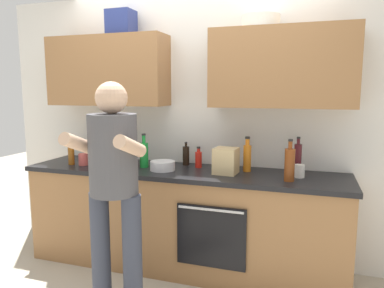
# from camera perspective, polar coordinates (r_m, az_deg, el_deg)

# --- Properties ---
(ground_plane) EXTENTS (12.00, 12.00, 0.00)m
(ground_plane) POSITION_cam_1_polar(r_m,az_deg,el_deg) (3.50, -1.55, -18.61)
(ground_plane) COLOR #B2A893
(back_wall_unit) EXTENTS (4.00, 0.38, 2.50)m
(back_wall_unit) POSITION_cam_1_polar(r_m,az_deg,el_deg) (3.38, -0.09, 6.84)
(back_wall_unit) COLOR silver
(back_wall_unit) RESTS_ON ground
(counter) EXTENTS (2.84, 0.67, 0.90)m
(counter) POSITION_cam_1_polar(r_m,az_deg,el_deg) (3.32, -1.56, -11.67)
(counter) COLOR olive
(counter) RESTS_ON ground
(person_standing) EXTENTS (0.49, 0.45, 1.65)m
(person_standing) POSITION_cam_1_polar(r_m,az_deg,el_deg) (2.61, -12.24, -5.35)
(person_standing) COLOR #383D4C
(person_standing) RESTS_ON ground
(bottle_soy) EXTENTS (0.06, 0.06, 0.22)m
(bottle_soy) POSITION_cam_1_polar(r_m,az_deg,el_deg) (3.38, -0.95, -1.82)
(bottle_soy) COLOR black
(bottle_soy) RESTS_ON counter
(bottle_juice) EXTENTS (0.07, 0.07, 0.30)m
(bottle_juice) POSITION_cam_1_polar(r_m,az_deg,el_deg) (3.15, 8.68, -2.00)
(bottle_juice) COLOR orange
(bottle_juice) RESTS_ON counter
(bottle_wine) EXTENTS (0.06, 0.06, 0.31)m
(bottle_wine) POSITION_cam_1_polar(r_m,az_deg,el_deg) (3.15, 16.30, -2.16)
(bottle_wine) COLOR #471419
(bottle_wine) RESTS_ON counter
(bottle_hotsauce) EXTENTS (0.06, 0.06, 0.19)m
(bottle_hotsauce) POSITION_cam_1_polar(r_m,az_deg,el_deg) (3.28, 1.03, -2.37)
(bottle_hotsauce) COLOR red
(bottle_hotsauce) RESTS_ON counter
(bottle_vinegar) EXTENTS (0.08, 0.08, 0.33)m
(bottle_vinegar) POSITION_cam_1_polar(r_m,az_deg,el_deg) (2.88, 15.11, -3.06)
(bottle_vinegar) COLOR brown
(bottle_vinegar) RESTS_ON counter
(bottle_syrup) EXTENTS (0.06, 0.06, 0.26)m
(bottle_syrup) POSITION_cam_1_polar(r_m,az_deg,el_deg) (3.59, -18.48, -1.52)
(bottle_syrup) COLOR #8C4C14
(bottle_syrup) RESTS_ON counter
(bottle_water) EXTENTS (0.06, 0.06, 0.27)m
(bottle_water) POSITION_cam_1_polar(r_m,az_deg,el_deg) (3.46, -12.27, -1.43)
(bottle_water) COLOR silver
(bottle_water) RESTS_ON counter
(bottle_soda) EXTENTS (0.08, 0.08, 0.31)m
(bottle_soda) POSITION_cam_1_polar(r_m,az_deg,el_deg) (3.31, -7.53, -1.58)
(bottle_soda) COLOR #198C33
(bottle_soda) RESTS_ON counter
(cup_coffee) EXTENTS (0.08, 0.08, 0.10)m
(cup_coffee) POSITION_cam_1_polar(r_m,az_deg,el_deg) (3.03, 16.58, -4.10)
(cup_coffee) COLOR white
(cup_coffee) RESTS_ON counter
(cup_ceramic) EXTENTS (0.09, 0.09, 0.11)m
(cup_ceramic) POSITION_cam_1_polar(r_m,az_deg,el_deg) (3.53, -16.73, -2.33)
(cup_ceramic) COLOR #BF4C47
(cup_ceramic) RESTS_ON counter
(mixing_bowl) EXTENTS (0.22, 0.22, 0.08)m
(mixing_bowl) POSITION_cam_1_polar(r_m,az_deg,el_deg) (3.19, -4.64, -3.41)
(mixing_bowl) COLOR silver
(mixing_bowl) RESTS_ON counter
(knife_block) EXTENTS (0.10, 0.14, 0.31)m
(knife_block) POSITION_cam_1_polar(r_m,az_deg,el_deg) (3.29, -10.49, -1.63)
(knife_block) COLOR brown
(knife_block) RESTS_ON counter
(potted_herb) EXTENTS (0.18, 0.18, 0.27)m
(potted_herb) POSITION_cam_1_polar(r_m,az_deg,el_deg) (3.60, -13.37, -0.49)
(potted_herb) COLOR #9E6647
(potted_herb) RESTS_ON counter
(grocery_bag_bread) EXTENTS (0.20, 0.20, 0.22)m
(grocery_bag_bread) POSITION_cam_1_polar(r_m,az_deg,el_deg) (3.05, 5.35, -2.65)
(grocery_bag_bread) COLOR tan
(grocery_bag_bread) RESTS_ON counter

